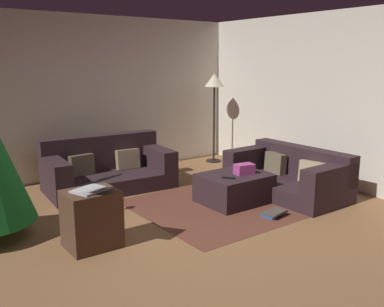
{
  "coord_description": "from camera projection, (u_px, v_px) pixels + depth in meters",
  "views": [
    {
      "loc": [
        -2.41,
        -3.52,
        1.88
      ],
      "look_at": [
        0.67,
        0.66,
        0.75
      ],
      "focal_mm": 39.98,
      "sensor_mm": 36.0,
      "label": 1
    }
  ],
  "objects": [
    {
      "name": "ground_plane",
      "position": [
        179.0,
        240.0,
        4.57
      ],
      "size": [
        6.4,
        6.4,
        0.0
      ],
      "primitive_type": "plane",
      "color": "brown"
    },
    {
      "name": "rear_partition",
      "position": [
        66.0,
        98.0,
        6.76
      ],
      "size": [
        6.4,
        0.12,
        2.6
      ],
      "primitive_type": "cube",
      "color": "silver",
      "rests_on": "ground_plane"
    },
    {
      "name": "corner_partition",
      "position": [
        359.0,
        102.0,
        6.11
      ],
      "size": [
        0.12,
        6.4,
        2.6
      ],
      "primitive_type": "cube",
      "color": "silver",
      "rests_on": "ground_plane"
    },
    {
      "name": "couch_left",
      "position": [
        107.0,
        169.0,
        6.43
      ],
      "size": [
        1.89,
        1.09,
        0.77
      ],
      "rotation": [
        0.0,
        0.0,
        3.06
      ],
      "color": "#2D1E23",
      "rests_on": "ground_plane"
    },
    {
      "name": "couch_right",
      "position": [
        290.0,
        176.0,
        6.14
      ],
      "size": [
        0.95,
        1.7,
        0.65
      ],
      "rotation": [
        0.0,
        0.0,
        1.58
      ],
      "color": "#2D1E23",
      "rests_on": "ground_plane"
    },
    {
      "name": "ottoman",
      "position": [
        234.0,
        188.0,
        5.77
      ],
      "size": [
        0.88,
        0.72,
        0.39
      ],
      "primitive_type": "cube",
      "color": "#2D1E23",
      "rests_on": "ground_plane"
    },
    {
      "name": "gift_box",
      "position": [
        244.0,
        169.0,
        5.73
      ],
      "size": [
        0.28,
        0.2,
        0.14
      ],
      "primitive_type": "cube",
      "rotation": [
        0.0,
        0.0,
        -0.16
      ],
      "color": "#B23F8C",
      "rests_on": "ottoman"
    },
    {
      "name": "tv_remote",
      "position": [
        228.0,
        178.0,
        5.53
      ],
      "size": [
        0.13,
        0.16,
        0.02
      ],
      "primitive_type": "cube",
      "rotation": [
        0.0,
        0.0,
        0.55
      ],
      "color": "black",
      "rests_on": "ottoman"
    },
    {
      "name": "side_table",
      "position": [
        92.0,
        219.0,
        4.36
      ],
      "size": [
        0.52,
        0.44,
        0.6
      ],
      "primitive_type": "cube",
      "color": "#4C3323",
      "rests_on": "ground_plane"
    },
    {
      "name": "laptop",
      "position": [
        94.0,
        186.0,
        4.25
      ],
      "size": [
        0.46,
        0.51,
        0.19
      ],
      "color": "silver",
      "rests_on": "side_table"
    },
    {
      "name": "book_stack",
      "position": [
        273.0,
        213.0,
        5.26
      ],
      "size": [
        0.32,
        0.25,
        0.07
      ],
      "color": "#2D5193",
      "rests_on": "ground_plane"
    },
    {
      "name": "corner_lamp",
      "position": [
        214.0,
        87.0,
        7.85
      ],
      "size": [
        0.36,
        0.36,
        1.65
      ],
      "color": "black",
      "rests_on": "ground_plane"
    },
    {
      "name": "area_rug",
      "position": [
        234.0,
        202.0,
        5.81
      ],
      "size": [
        2.6,
        2.0,
        0.01
      ],
      "primitive_type": "cube",
      "color": "brown",
      "rests_on": "ground_plane"
    }
  ]
}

